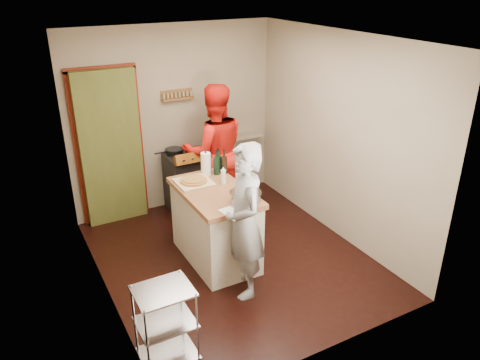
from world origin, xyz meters
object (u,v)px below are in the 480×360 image
at_px(stove, 189,182).
at_px(island, 216,223).
at_px(wire_shelving, 166,323).
at_px(person_red, 215,151).
at_px(person_stripe, 244,222).

height_order(stove, island, island).
distance_m(wire_shelving, island, 1.71).
xyz_separation_m(island, person_red, (0.53, 1.10, 0.45)).
bearing_deg(island, person_red, 64.39).
bearing_deg(stove, person_red, -36.13).
xyz_separation_m(wire_shelving, person_stripe, (1.10, 0.59, 0.41)).
height_order(stove, person_red, person_red).
relative_size(stove, person_stripe, 0.59).
bearing_deg(stove, person_stripe, -96.35).
xyz_separation_m(person_stripe, person_red, (0.53, 1.81, 0.09)).
xyz_separation_m(stove, person_stripe, (-0.23, -2.03, 0.40)).
xyz_separation_m(wire_shelving, island, (1.11, 1.30, 0.05)).
height_order(island, person_red, person_red).
height_order(wire_shelving, person_stripe, person_stripe).
relative_size(wire_shelving, person_stripe, 0.47).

